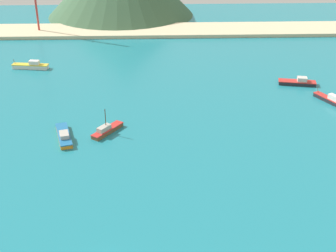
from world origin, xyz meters
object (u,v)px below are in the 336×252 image
object	(u,v)px
fishing_boat_3	(107,130)
fishing_boat_8	(64,135)
fishing_boat_4	(298,82)
fishing_boat_2	(333,100)
fishing_boat_11	(31,66)

from	to	relation	value
fishing_boat_3	fishing_boat_8	size ratio (longest dim) A/B	0.76
fishing_boat_3	fishing_boat_4	distance (m)	57.47
fishing_boat_3	fishing_boat_4	size ratio (longest dim) A/B	0.81
fishing_boat_2	fishing_boat_3	world-z (taller)	fishing_boat_3
fishing_boat_2	fishing_boat_8	size ratio (longest dim) A/B	0.96
fishing_boat_3	fishing_boat_2	bearing A→B (deg)	14.11
fishing_boat_3	fishing_boat_4	bearing A→B (deg)	27.99
fishing_boat_4	fishing_boat_11	world-z (taller)	fishing_boat_11
fishing_boat_4	fishing_boat_8	distance (m)	66.61
fishing_boat_2	fishing_boat_8	bearing A→B (deg)	-166.03
fishing_boat_3	fishing_boat_8	distance (m)	9.41
fishing_boat_2	fishing_boat_11	distance (m)	87.15
fishing_boat_3	fishing_boat_8	xyz separation A→B (m)	(-9.16, -2.14, -0.09)
fishing_boat_8	fishing_boat_11	size ratio (longest dim) A/B	1.00
fishing_boat_2	fishing_boat_11	size ratio (longest dim) A/B	0.97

